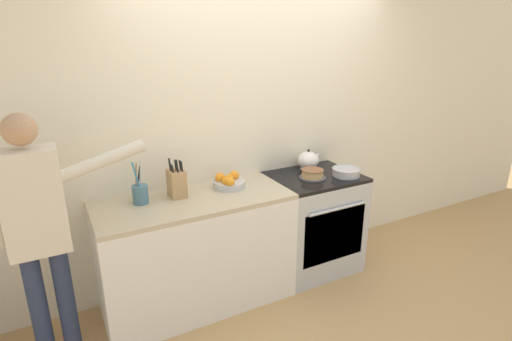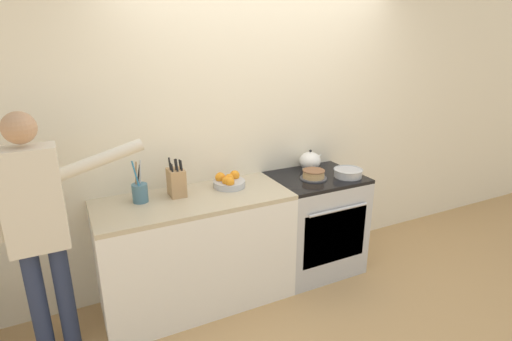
{
  "view_description": "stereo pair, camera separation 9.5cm",
  "coord_description": "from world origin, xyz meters",
  "px_view_note": "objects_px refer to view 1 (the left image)",
  "views": [
    {
      "loc": [
        -1.66,
        -2.34,
        2.04
      ],
      "look_at": [
        -0.24,
        0.28,
        1.05
      ],
      "focal_mm": 28.0,
      "sensor_mm": 36.0,
      "label": 1
    },
    {
      "loc": [
        -1.57,
        -2.38,
        2.04
      ],
      "look_at": [
        -0.24,
        0.28,
        1.05
      ],
      "focal_mm": 28.0,
      "sensor_mm": 36.0,
      "label": 2
    }
  ],
  "objects_px": {
    "mixing_bowl": "(346,172)",
    "utensil_crock": "(140,193)",
    "tea_kettle": "(308,160)",
    "person_baker": "(39,222)",
    "fruit_bowl": "(229,182)",
    "layer_cake": "(312,174)",
    "knife_block": "(177,183)",
    "stove_range": "(313,222)"
  },
  "relations": [
    {
      "from": "mixing_bowl",
      "to": "person_baker",
      "type": "bearing_deg",
      "value": 179.28
    },
    {
      "from": "mixing_bowl",
      "to": "fruit_bowl",
      "type": "xyz_separation_m",
      "value": [
        -1.02,
        0.23,
        0.01
      ]
    },
    {
      "from": "stove_range",
      "to": "mixing_bowl",
      "type": "xyz_separation_m",
      "value": [
        0.23,
        -0.13,
        0.49
      ]
    },
    {
      "from": "tea_kettle",
      "to": "stove_range",
      "type": "bearing_deg",
      "value": -105.57
    },
    {
      "from": "layer_cake",
      "to": "knife_block",
      "type": "xyz_separation_m",
      "value": [
        -1.15,
        0.15,
        0.07
      ]
    },
    {
      "from": "layer_cake",
      "to": "utensil_crock",
      "type": "relative_size",
      "value": 0.72
    },
    {
      "from": "stove_range",
      "to": "knife_block",
      "type": "height_order",
      "value": "knife_block"
    },
    {
      "from": "stove_range",
      "to": "person_baker",
      "type": "distance_m",
      "value": 2.21
    },
    {
      "from": "utensil_crock",
      "to": "fruit_bowl",
      "type": "bearing_deg",
      "value": -0.3
    },
    {
      "from": "mixing_bowl",
      "to": "person_baker",
      "type": "distance_m",
      "value": 2.37
    },
    {
      "from": "layer_cake",
      "to": "fruit_bowl",
      "type": "height_order",
      "value": "fruit_bowl"
    },
    {
      "from": "mixing_bowl",
      "to": "knife_block",
      "type": "xyz_separation_m",
      "value": [
        -1.44,
        0.24,
        0.07
      ]
    },
    {
      "from": "tea_kettle",
      "to": "mixing_bowl",
      "type": "relative_size",
      "value": 0.95
    },
    {
      "from": "tea_kettle",
      "to": "utensil_crock",
      "type": "relative_size",
      "value": 0.74
    },
    {
      "from": "knife_block",
      "to": "person_baker",
      "type": "distance_m",
      "value": 0.95
    },
    {
      "from": "layer_cake",
      "to": "tea_kettle",
      "type": "xyz_separation_m",
      "value": [
        0.11,
        0.22,
        0.05
      ]
    },
    {
      "from": "layer_cake",
      "to": "mixing_bowl",
      "type": "distance_m",
      "value": 0.31
    },
    {
      "from": "knife_block",
      "to": "person_baker",
      "type": "height_order",
      "value": "person_baker"
    },
    {
      "from": "layer_cake",
      "to": "person_baker",
      "type": "relative_size",
      "value": 0.14
    },
    {
      "from": "fruit_bowl",
      "to": "person_baker",
      "type": "xyz_separation_m",
      "value": [
        -1.35,
        -0.2,
        0.04
      ]
    },
    {
      "from": "tea_kettle",
      "to": "mixing_bowl",
      "type": "distance_m",
      "value": 0.37
    },
    {
      "from": "stove_range",
      "to": "fruit_bowl",
      "type": "bearing_deg",
      "value": 172.69
    },
    {
      "from": "tea_kettle",
      "to": "fruit_bowl",
      "type": "xyz_separation_m",
      "value": [
        -0.84,
        -0.08,
        -0.04
      ]
    },
    {
      "from": "stove_range",
      "to": "fruit_bowl",
      "type": "xyz_separation_m",
      "value": [
        -0.79,
        0.1,
        0.49
      ]
    },
    {
      "from": "mixing_bowl",
      "to": "utensil_crock",
      "type": "xyz_separation_m",
      "value": [
        -1.72,
        0.24,
        0.04
      ]
    },
    {
      "from": "person_baker",
      "to": "fruit_bowl",
      "type": "bearing_deg",
      "value": -1.04
    },
    {
      "from": "tea_kettle",
      "to": "knife_block",
      "type": "distance_m",
      "value": 1.26
    },
    {
      "from": "tea_kettle",
      "to": "person_baker",
      "type": "height_order",
      "value": "person_baker"
    },
    {
      "from": "tea_kettle",
      "to": "mixing_bowl",
      "type": "xyz_separation_m",
      "value": [
        0.18,
        -0.31,
        -0.05
      ]
    },
    {
      "from": "stove_range",
      "to": "knife_block",
      "type": "relative_size",
      "value": 3.0
    },
    {
      "from": "stove_range",
      "to": "mixing_bowl",
      "type": "relative_size",
      "value": 3.6
    },
    {
      "from": "utensil_crock",
      "to": "person_baker",
      "type": "height_order",
      "value": "person_baker"
    },
    {
      "from": "fruit_bowl",
      "to": "tea_kettle",
      "type": "bearing_deg",
      "value": 5.43
    },
    {
      "from": "stove_range",
      "to": "mixing_bowl",
      "type": "distance_m",
      "value": 0.55
    },
    {
      "from": "stove_range",
      "to": "tea_kettle",
      "type": "bearing_deg",
      "value": 74.43
    },
    {
      "from": "utensil_crock",
      "to": "person_baker",
      "type": "bearing_deg",
      "value": -162.35
    },
    {
      "from": "fruit_bowl",
      "to": "person_baker",
      "type": "bearing_deg",
      "value": -171.41
    },
    {
      "from": "layer_cake",
      "to": "fruit_bowl",
      "type": "xyz_separation_m",
      "value": [
        -0.72,
        0.14,
        0.01
      ]
    },
    {
      "from": "stove_range",
      "to": "tea_kettle",
      "type": "distance_m",
      "value": 0.56
    },
    {
      "from": "stove_range",
      "to": "tea_kettle",
      "type": "xyz_separation_m",
      "value": [
        0.05,
        0.18,
        0.53
      ]
    },
    {
      "from": "person_baker",
      "to": "knife_block",
      "type": "bearing_deg",
      "value": 3.13
    },
    {
      "from": "tea_kettle",
      "to": "layer_cake",
      "type": "bearing_deg",
      "value": -116.96
    }
  ]
}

